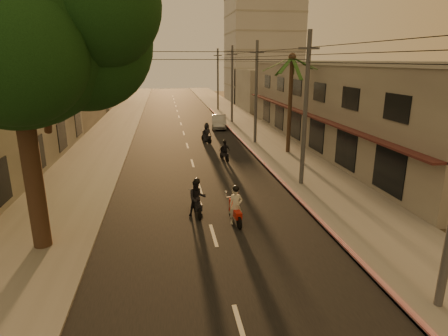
{
  "coord_description": "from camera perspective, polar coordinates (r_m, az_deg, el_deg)",
  "views": [
    {
      "loc": [
        -1.88,
        -12.75,
        7.38
      ],
      "look_at": [
        1.3,
        7.24,
        1.52
      ],
      "focal_mm": 30.0,
      "sensor_mm": 36.0,
      "label": 1
    }
  ],
  "objects": [
    {
      "name": "sidewalk_right",
      "position": [
        34.85,
        6.82,
        3.91
      ],
      "size": [
        5.0,
        140.0,
        0.12
      ],
      "primitive_type": "cube",
      "color": "slate",
      "rests_on": "ground"
    },
    {
      "name": "palm_tree",
      "position": [
        30.4,
        10.32,
        15.47
      ],
      "size": [
        5.0,
        5.0,
        8.2
      ],
      "color": "black",
      "rests_on": "ground"
    },
    {
      "name": "road",
      "position": [
        33.62,
        -5.61,
        3.41
      ],
      "size": [
        10.0,
        140.0,
        0.02
      ],
      "primitive_type": "cube",
      "color": "black",
      "rests_on": "ground"
    },
    {
      "name": "shophouse_row",
      "position": [
        34.79,
        18.35,
        9.19
      ],
      "size": [
        8.8,
        34.2,
        7.3
      ],
      "color": "gray",
      "rests_on": "ground"
    },
    {
      "name": "filler_left_near",
      "position": [
        48.58,
        -23.7,
        8.69
      ],
      "size": [
        8.0,
        14.0,
        4.4
      ],
      "primitive_type": "cube",
      "color": "#A7A397",
      "rests_on": "ground"
    },
    {
      "name": "ground",
      "position": [
        14.85,
        -0.57,
        -13.64
      ],
      "size": [
        160.0,
        160.0,
        0.0
      ],
      "primitive_type": "plane",
      "color": "#383023",
      "rests_on": "ground"
    },
    {
      "name": "scooter_far_a",
      "position": [
        34.66,
        -2.66,
        5.27
      ],
      "size": [
        1.23,
        1.81,
        1.86
      ],
      "rotation": [
        0.0,
        0.0,
        0.36
      ],
      "color": "black",
      "rests_on": "ground"
    },
    {
      "name": "filler_left_far",
      "position": [
        65.99,
        -20.03,
        11.83
      ],
      "size": [
        8.0,
        14.0,
        7.0
      ],
      "primitive_type": "cube",
      "color": "#A7A397",
      "rests_on": "ground"
    },
    {
      "name": "scooter_mid_a",
      "position": [
        18.35,
        -4.12,
        -4.67
      ],
      "size": [
        0.99,
        1.96,
        1.93
      ],
      "rotation": [
        0.0,
        0.0,
        0.08
      ],
      "color": "black",
      "rests_on": "ground"
    },
    {
      "name": "filler_right",
      "position": [
        60.06,
        6.47,
        11.86
      ],
      "size": [
        8.0,
        14.0,
        6.0
      ],
      "primitive_type": "cube",
      "color": "#A7A397",
      "rests_on": "ground"
    },
    {
      "name": "scooter_mid_b",
      "position": [
        28.32,
        0.08,
        2.57
      ],
      "size": [
        1.05,
        1.62,
        1.61
      ],
      "rotation": [
        0.0,
        0.0,
        0.23
      ],
      "color": "black",
      "rests_on": "ground"
    },
    {
      "name": "broadleaf_tree",
      "position": [
        15.67,
        -28.13,
        18.38
      ],
      "size": [
        9.6,
        8.7,
        12.1
      ],
      "color": "black",
      "rests_on": "ground"
    },
    {
      "name": "parked_car",
      "position": [
        42.19,
        -0.79,
        7.09
      ],
      "size": [
        2.67,
        4.88,
        1.48
      ],
      "primitive_type": "imported",
      "rotation": [
        0.0,
        0.0,
        -0.12
      ],
      "color": "gray",
      "rests_on": "ground"
    },
    {
      "name": "curb_stripe",
      "position": [
        29.53,
        4.94,
        1.82
      ],
      "size": [
        0.2,
        60.0,
        0.2
      ],
      "primitive_type": "cube",
      "color": "#AF1225",
      "rests_on": "ground"
    },
    {
      "name": "distant_tower",
      "position": [
        71.35,
        5.94,
        21.39
      ],
      "size": [
        12.1,
        12.1,
        28.0
      ],
      "color": "#B7B5B2",
      "rests_on": "ground"
    },
    {
      "name": "sidewalk_left",
      "position": [
        34.03,
        -18.33,
        2.9
      ],
      "size": [
        5.0,
        140.0,
        0.12
      ],
      "primitive_type": "cube",
      "color": "slate",
      "rests_on": "ground"
    },
    {
      "name": "scooter_red",
      "position": [
        17.41,
        1.77,
        -5.96
      ],
      "size": [
        0.79,
        1.92,
        1.89
      ],
      "rotation": [
        0.0,
        0.0,
        0.1
      ],
      "color": "black",
      "rests_on": "ground"
    },
    {
      "name": "utility_poles",
      "position": [
        33.74,
        4.99,
        14.66
      ],
      "size": [
        1.2,
        48.26,
        9.0
      ],
      "color": "#38383A",
      "rests_on": "ground"
    }
  ]
}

